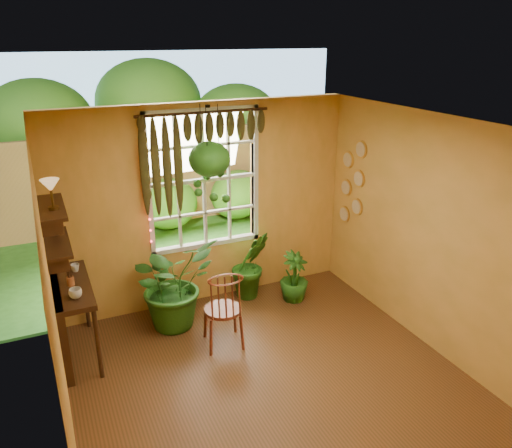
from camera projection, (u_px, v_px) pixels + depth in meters
The scene contains 23 objects.
floor at pixel (281, 394), 5.14m from camera, with size 4.50×4.50×0.00m, color brown.
ceiling at pixel (287, 133), 4.18m from camera, with size 4.50×4.50×0.00m, color white.
wall_back at pixel (205, 206), 6.57m from camera, with size 4.00×4.00×0.00m, color #E4A54E.
wall_left at pixel (56, 325), 3.89m from camera, with size 4.50×4.50×0.00m, color #E4A54E.
wall_right at pixel (447, 242), 5.43m from camera, with size 4.50×4.50×0.00m, color #E4A54E.
window at pixel (204, 180), 6.48m from camera, with size 1.52×0.10×1.86m.
valance_vine at pixel (199, 138), 6.13m from camera, with size 1.70×0.12×1.10m.
string_lights at pixel (147, 185), 6.09m from camera, with size 0.03×0.03×1.54m, color #FF2633, non-canonical shape.
wall_plates at pixel (352, 183), 6.87m from camera, with size 0.04×0.32×1.10m, color beige, non-canonical shape.
counter_ledge at pixel (65, 314), 5.57m from camera, with size 0.40×1.20×0.90m.
shelf_lower at pixel (57, 243), 5.28m from camera, with size 0.25×0.90×0.04m, color #3A1E0F.
shelf_upper at pixel (52, 208), 5.14m from camera, with size 0.25×0.90×0.04m, color #3A1E0F.
backyard at pixel (146, 144), 10.63m from camera, with size 14.00×10.00×12.00m.
windsor_chair at pixel (224, 320), 5.84m from camera, with size 0.50×0.52×1.17m.
potted_plant_left at pixel (173, 283), 6.19m from camera, with size 1.04×0.90×1.16m, color #164612.
potted_plant_mid at pixel (251, 265), 6.91m from camera, with size 0.53×0.43×0.97m, color #164612.
potted_plant_right at pixel (294, 277), 6.86m from camera, with size 0.39×0.39×0.70m, color #164612.
hanging_basket at pixel (210, 164), 6.11m from camera, with size 0.51×0.51×1.23m.
cup_a at pixel (76, 293), 5.18m from camera, with size 0.13×0.13×0.11m, color silver.
cup_b at pixel (75, 268), 5.76m from camera, with size 0.10×0.10×0.09m, color beige.
brush_jar at pixel (70, 276), 5.42m from camera, with size 0.08×0.08×0.29m.
shelf_vase at pixel (55, 229), 5.43m from camera, with size 0.14×0.14×0.15m, color #B2AD99.
tiffany_lamp at pixel (50, 187), 4.95m from camera, with size 0.19×0.19×0.31m.
Camera 1 is at (-1.96, -3.70, 3.47)m, focal length 35.00 mm.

